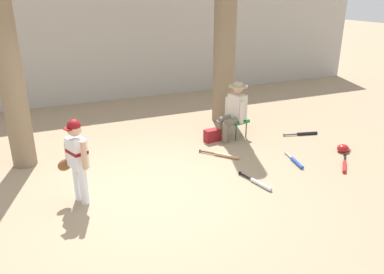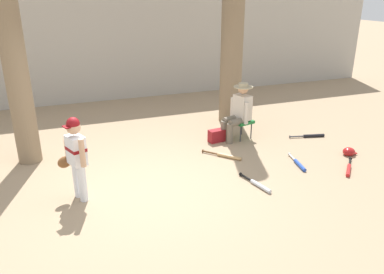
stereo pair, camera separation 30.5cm
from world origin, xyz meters
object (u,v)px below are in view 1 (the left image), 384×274
Objects in this scene: young_ballplayer at (76,156)px; folding_stool at (237,121)px; bat_blue_youth at (296,161)px; bat_aluminum_silver at (258,183)px; seated_spectator at (234,110)px; bat_black_composite at (304,134)px; batting_helmet_red at (343,149)px; tree_near_player at (1,19)px; handbag_beside_stool at (212,135)px; tree_behind_spectator at (225,45)px; bat_wood_tan at (224,155)px; bat_red_barrel at (345,165)px.

young_ballplayer reaches higher than folding_stool.
bat_aluminum_silver is at bearing -157.71° from bat_blue_youth.
seated_spectator is 1.63× the size of bat_aluminum_silver.
bat_black_composite and bat_aluminum_silver have the same top height.
bat_aluminum_silver is (2.73, -0.63, -0.71)m from young_ballplayer.
batting_helmet_red is (1.19, 0.06, 0.04)m from bat_blue_youth.
bat_blue_youth is 1.17m from bat_aluminum_silver.
tree_near_player reaches higher than folding_stool.
seated_spectator reaches higher than handbag_beside_stool.
folding_stool is 0.63× the size of bat_black_composite.
bat_black_composite is 1.05× the size of bat_aluminum_silver.
young_ballplayer is at bearing -66.75° from tree_near_player.
young_ballplayer is at bearing -157.56° from seated_spectator.
tree_near_player is at bearing 162.05° from batting_helmet_red.
tree_behind_spectator is 2.23m from handbag_beside_stool.
tree_near_player reaches higher than bat_black_composite.
bat_wood_tan is at bearing 90.05° from bat_aluminum_silver.
tree_near_player reaches higher than handbag_beside_stool.
tree_near_player is 4.44m from bat_wood_tan.
folding_stool is at bearing 48.19° from bat_wood_tan.
young_ballplayer is 3.89m from bat_blue_youth.
bat_black_composite and bat_wood_tan have the same top height.
tree_behind_spectator is at bearing 72.29° from seated_spectator.
batting_helmet_red reaches higher than bat_red_barrel.
young_ballplayer is at bearing -145.31° from tree_behind_spectator.
young_ballplayer is at bearing 171.59° from bat_red_barrel.
tree_behind_spectator reaches higher than seated_spectator.
bat_black_composite is at bearing 45.39° from bat_blue_youth.
handbag_beside_stool is at bearing 120.05° from bat_blue_youth.
bat_wood_tan is at bearing -18.21° from tree_near_player.
folding_stool reaches higher than bat_black_composite.
bat_wood_tan is at bearing -131.81° from folding_stool.
folding_stool is 2.36m from bat_red_barrel.
batting_helmet_red is at bearing 48.52° from bat_red_barrel.
tree_near_player is 8.15× the size of bat_blue_youth.
bat_wood_tan is (-0.74, -0.83, -0.33)m from folding_stool.
folding_stool is 0.40× the size of seated_spectator.
bat_wood_tan is at bearing 162.45° from batting_helmet_red.
young_ballplayer is (0.75, -1.74, -1.81)m from tree_near_player.
tree_near_player reaches higher than batting_helmet_red.
young_ballplayer reaches higher than bat_blue_youth.
tree_behind_spectator reaches higher than young_ballplayer.
handbag_beside_stool is at bearing -179.28° from folding_stool.
batting_helmet_red is (2.27, -0.72, 0.04)m from bat_wood_tan.
tree_near_player is 6.25m from bat_black_composite.
bat_red_barrel and bat_black_composite have the same top height.
tree_behind_spectator is 9.13× the size of folding_stool.
folding_stool is 0.66× the size of bat_aluminum_silver.
young_ballplayer is at bearing 178.55° from batting_helmet_red.
folding_stool is 1.67m from bat_blue_youth.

